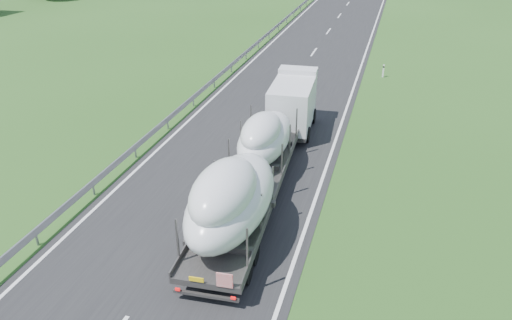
# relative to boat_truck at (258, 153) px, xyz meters

# --- Properties ---
(boat_truck) EXTENTS (3.21, 17.69, 3.84)m
(boat_truck) POSITION_rel_boat_truck_xyz_m (0.00, 0.00, 0.00)
(boat_truck) COLOR silver
(boat_truck) RESTS_ON ground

